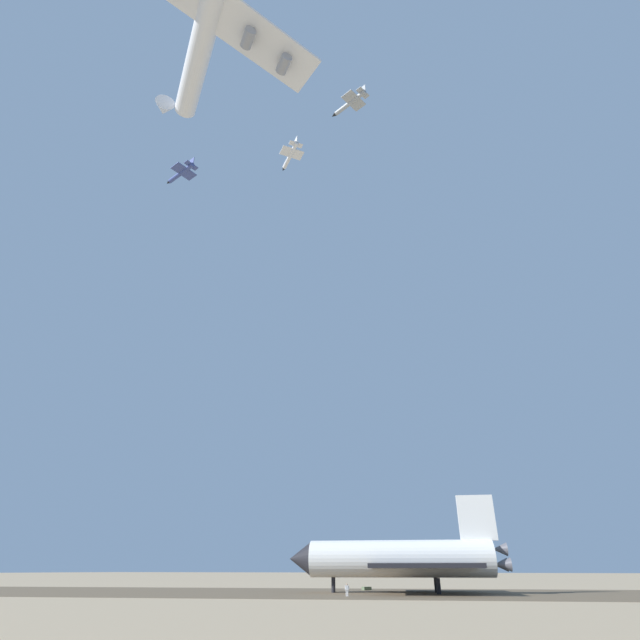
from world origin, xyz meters
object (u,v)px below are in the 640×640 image
(chase_jet_left_wing, at_px, (350,103))
(carrier_jet, at_px, (212,7))
(chase_jet_right_wing, at_px, (181,173))
(space_shuttle, at_px, (397,559))
(ground_crew_near_nose, at_px, (347,590))
(chase_jet_lead, at_px, (290,155))
(ground_support_crate, at_px, (367,588))

(chase_jet_left_wing, bearing_deg, carrier_jet, 90.12)
(carrier_jet, bearing_deg, chase_jet_right_wing, -12.97)
(space_shuttle, xyz_separation_m, carrier_jet, (30.79, 34.49, 127.08))
(chase_jet_left_wing, distance_m, ground_crew_near_nose, 148.22)
(chase_jet_lead, distance_m, chase_jet_left_wing, 27.55)
(chase_jet_right_wing, bearing_deg, chase_jet_left_wing, -154.61)
(ground_crew_near_nose, bearing_deg, space_shuttle, 139.57)
(space_shuttle, distance_m, chase_jet_left_wing, 141.74)
(ground_crew_near_nose, relative_size, ground_support_crate, 1.08)
(ground_crew_near_nose, bearing_deg, ground_support_crate, 167.66)
(chase_jet_left_wing, xyz_separation_m, ground_support_crate, (-1.23, 5.84, -145.37))
(chase_jet_lead, relative_size, ground_crew_near_nose, 7.44)
(chase_jet_right_wing, bearing_deg, space_shuttle, -169.50)
(chase_jet_lead, xyz_separation_m, chase_jet_right_wing, (34.69, 15.53, -9.82))
(ground_support_crate, bearing_deg, chase_jet_right_wing, 2.55)
(carrier_jet, distance_m, ground_support_crate, 141.42)
(chase_jet_right_wing, height_order, ground_support_crate, chase_jet_right_wing)
(space_shuttle, distance_m, chase_jet_right_wing, 141.57)
(chase_jet_right_wing, height_order, ground_crew_near_nose, chase_jet_right_wing)
(chase_jet_left_wing, distance_m, chase_jet_right_wing, 63.29)
(chase_jet_left_wing, xyz_separation_m, chase_jet_right_wing, (60.10, 8.57, -17.92))
(chase_jet_lead, height_order, ground_crew_near_nose, chase_jet_lead)
(space_shuttle, bearing_deg, ground_crew_near_nose, 59.49)
(space_shuttle, xyz_separation_m, chase_jet_right_wing, (70.62, -8.39, 122.41))
(carrier_jet, xyz_separation_m, chase_jet_right_wing, (39.83, -42.88, -4.67))
(carrier_jet, bearing_deg, chase_jet_lead, -50.83)
(space_shuttle, distance_m, ground_support_crate, 15.35)
(chase_jet_lead, distance_m, ground_crew_near_nose, 145.35)
(chase_jet_left_wing, bearing_deg, space_shuttle, 143.44)
(space_shuttle, relative_size, carrier_jet, 0.57)
(space_shuttle, height_order, ground_support_crate, space_shuttle)
(chase_jet_lead, bearing_deg, carrier_jet, 139.79)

